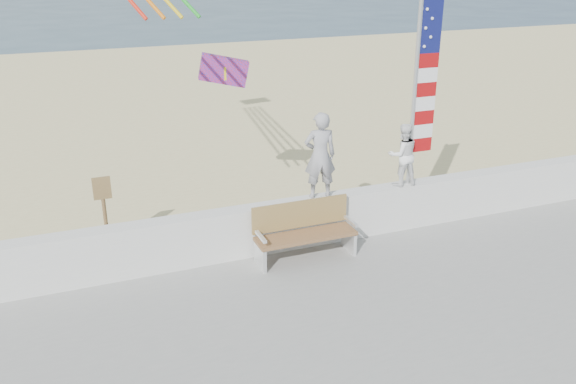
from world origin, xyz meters
name	(u,v)px	position (x,y,z in m)	size (l,w,h in m)	color
ground	(318,314)	(0.00, 0.00, 0.00)	(220.00, 220.00, 0.00)	#2C4659
sand	(188,149)	(0.00, 9.00, 0.04)	(90.00, 40.00, 0.08)	beige
seawall	(274,227)	(0.00, 2.00, 0.63)	(30.00, 0.35, 0.90)	silver
adult	(320,156)	(0.89, 2.00, 1.87)	(0.58, 0.38, 1.59)	#97969B
child	(403,155)	(2.61, 2.00, 1.68)	(0.59, 0.46, 1.21)	white
bench	(304,230)	(0.40, 1.55, 0.69)	(1.80, 0.57, 1.00)	olive
flag	(421,85)	(2.89, 2.00, 2.99)	(0.50, 0.08, 3.50)	silver
parafoil_kite	(225,70)	(-0.18, 4.20, 3.08)	(1.03, 0.44, 0.69)	red
sign	(104,208)	(-2.80, 3.25, 0.94)	(0.32, 0.07, 1.46)	brown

